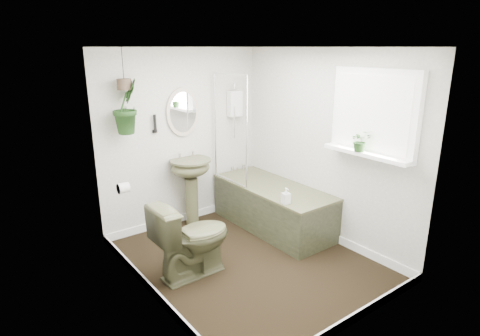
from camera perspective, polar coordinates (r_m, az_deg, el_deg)
floor at (r=4.63m, az=1.14°, el=-13.10°), size 2.30×2.80×0.02m
ceiling at (r=4.01m, az=1.34°, el=16.98°), size 2.30×2.80×0.02m
wall_back at (r=5.32m, az=-8.19°, el=4.18°), size 2.30×0.02×2.30m
wall_front at (r=3.24m, az=16.84°, el=-4.71°), size 2.30×0.02×2.30m
wall_left at (r=3.61m, az=-13.45°, el=-2.23°), size 0.02×2.80×2.30m
wall_right at (r=4.95m, az=11.89°, el=3.04°), size 0.02×2.80×2.30m
skirting at (r=4.60m, az=1.15°, el=-12.46°), size 2.30×2.80×0.10m
bathtub at (r=5.30m, az=4.68°, el=-5.49°), size 0.72×1.72×0.58m
bath_screen at (r=5.19m, az=-1.41°, el=5.49°), size 0.04×0.72×1.40m
shower_box at (r=5.61m, az=-0.76°, el=9.16°), size 0.20×0.10×0.35m
oval_mirror at (r=5.22m, az=-8.11°, el=7.86°), size 0.46×0.03×0.62m
wall_sconce at (r=5.05m, az=-12.00°, el=6.21°), size 0.04×0.04×0.22m
toilet_roll_holder at (r=4.33m, az=-16.26°, el=-2.74°), size 0.11×0.11×0.11m
window_recess at (r=4.38m, az=18.56°, el=7.43°), size 0.08×1.00×0.90m
window_sill at (r=4.40m, az=17.53°, el=1.98°), size 0.18×1.00×0.04m
window_blinds at (r=4.34m, az=18.22°, el=7.39°), size 0.01×0.86×0.76m
toilet at (r=4.22m, az=-6.80°, el=-9.81°), size 0.82×0.48×0.83m
pedestal_sink at (r=5.36m, az=-6.91°, el=-3.40°), size 0.63×0.58×0.91m
sill_plant at (r=4.36m, az=16.75°, el=3.74°), size 0.26×0.24×0.23m
hanging_plant at (r=4.76m, az=-15.89°, el=8.41°), size 0.44×0.43×0.62m
soap_bottle at (r=4.61m, az=6.56°, el=-3.95°), size 0.10×0.10×0.19m
hanging_pot at (r=4.73m, az=-16.14°, el=11.37°), size 0.16×0.16×0.12m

